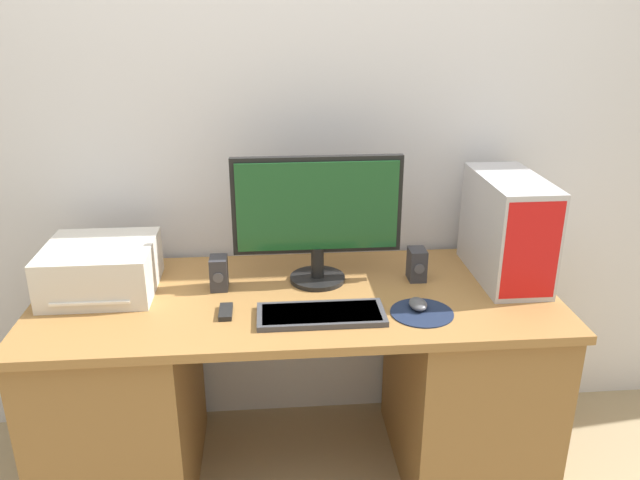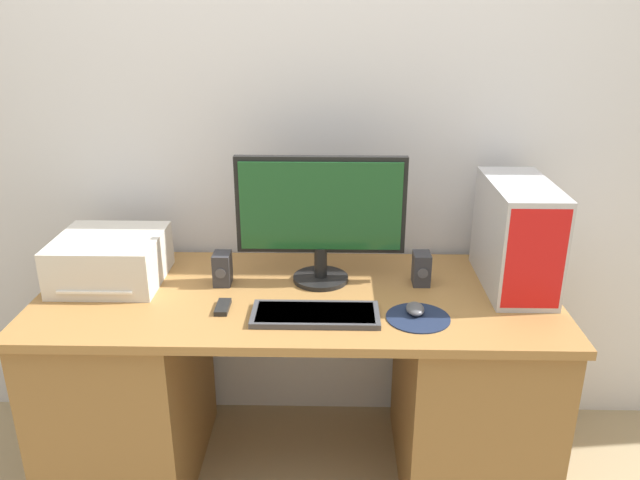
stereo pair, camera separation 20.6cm
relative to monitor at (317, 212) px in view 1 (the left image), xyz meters
The scene contains 11 objects.
wall_back 0.47m from the monitor, 104.63° to the left, with size 6.40×0.05×2.70m.
desk 0.63m from the monitor, 126.13° to the right, with size 1.76×0.72×0.75m.
monitor is the anchor object (origin of this frame).
keyboard 0.37m from the monitor, 92.24° to the right, with size 0.40×0.17×0.02m.
mousepad 0.49m from the monitor, 41.96° to the right, with size 0.20×0.20×0.00m.
mouse 0.46m from the monitor, 39.46° to the right, with size 0.06×0.09×0.03m.
computer_tower 0.67m from the monitor, ahead, with size 0.21×0.44×0.37m.
printer 0.76m from the monitor, behind, with size 0.36×0.35×0.17m.
speaker_left 0.40m from the monitor, behind, with size 0.06×0.08×0.12m.
speaker_right 0.41m from the monitor, ahead, with size 0.06×0.08×0.12m.
remote_control 0.46m from the monitor, 143.23° to the right, with size 0.04×0.10×0.02m.
Camera 1 is at (-0.08, -1.55, 1.68)m, focal length 35.00 mm.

